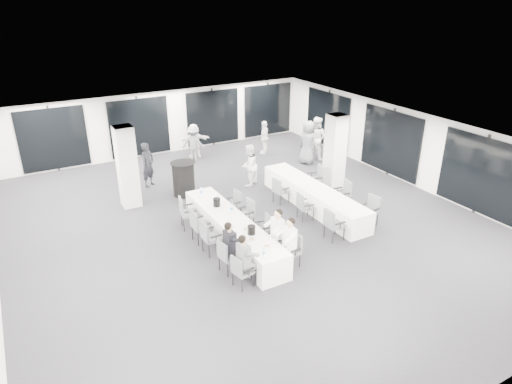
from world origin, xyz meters
TOP-DOWN VIEW (x-y plane):
  - room at (0.89, 1.11)m, footprint 14.04×16.04m
  - column_left at (-2.80, 3.20)m, footprint 0.60×0.60m
  - column_right at (4.20, 1.00)m, footprint 0.60×0.60m
  - banquet_table_main at (-0.91, -0.80)m, footprint 0.90×5.00m
  - banquet_table_side at (2.55, -0.03)m, footprint 0.90×5.00m
  - cocktail_table at (-0.88, 3.12)m, footprint 0.89×0.89m
  - chair_main_left_near at (-1.73, -2.88)m, footprint 0.52×0.55m
  - chair_main_left_second at (-1.74, -2.12)m, footprint 0.53×0.57m
  - chair_main_left_mid at (-1.75, -1.03)m, footprint 0.51×0.57m
  - chair_main_left_fourth at (-1.75, -0.29)m, footprint 0.51×0.58m
  - chair_main_left_far at (-1.75, 0.70)m, footprint 0.60×0.64m
  - chair_main_right_near at (-0.08, -2.68)m, footprint 0.50×0.55m
  - chair_main_right_second at (-0.07, -2.10)m, footprint 0.49×0.55m
  - chair_main_right_mid at (-0.08, -1.22)m, footprint 0.49×0.53m
  - chair_main_right_fourth at (-0.08, -0.18)m, footprint 0.49×0.54m
  - chair_main_right_far at (-0.08, 0.69)m, footprint 0.50×0.54m
  - chair_side_left_near at (1.72, -2.10)m, footprint 0.50×0.56m
  - chair_side_left_mid at (1.72, -0.62)m, footprint 0.52×0.56m
  - chair_side_left_far at (1.72, 0.83)m, footprint 0.52×0.56m
  - chair_side_right_near at (3.38, -1.91)m, footprint 0.55×0.59m
  - chair_side_right_mid at (3.39, -0.57)m, footprint 0.58×0.62m
  - chair_side_right_far at (3.39, 0.94)m, footprint 0.63×0.66m
  - seated_guest_a at (-1.58, -2.87)m, footprint 0.50×0.38m
  - seated_guest_b at (-1.58, -2.11)m, footprint 0.50×0.38m
  - seated_guest_c at (-0.24, -2.69)m, footprint 0.50×0.38m
  - seated_guest_d at (-0.24, -2.10)m, footprint 0.50×0.38m
  - standing_guest_a at (-1.73, 4.55)m, footprint 0.90×0.87m
  - standing_guest_b at (1.59, 2.76)m, footprint 1.02×0.88m
  - standing_guest_c at (0.86, 6.44)m, footprint 1.23×1.07m
  - standing_guest_d at (3.98, 5.69)m, footprint 1.10×1.11m
  - standing_guest_e at (4.90, 3.66)m, footprint 0.93×1.16m
  - standing_guest_f at (1.04, 6.77)m, footprint 1.67×0.98m
  - standing_guest_h at (5.57, 3.96)m, footprint 1.03×1.20m
  - ice_bucket_near at (-0.85, -1.83)m, footprint 0.22×0.22m
  - ice_bucket_far at (-0.92, 0.23)m, footprint 0.22×0.22m
  - water_bottle_a at (-1.10, -2.92)m, footprint 0.06×0.06m
  - water_bottle_b at (-0.68, -0.32)m, footprint 0.08×0.08m
  - water_bottle_c at (-0.98, 1.26)m, footprint 0.08×0.08m
  - plate_a at (-0.99, -2.11)m, footprint 0.22×0.22m
  - plate_b at (-0.82, -2.59)m, footprint 0.20×0.20m
  - plate_c at (-0.85, -1.50)m, footprint 0.18×0.18m
  - wine_glass at (-0.65, -2.78)m, footprint 0.08×0.08m

SIDE VIEW (x-z plane):
  - banquet_table_main at x=-0.91m, z-range 0.00..0.75m
  - banquet_table_side at x=2.55m, z-range 0.00..0.75m
  - chair_main_right_mid at x=-0.08m, z-range 0.06..0.92m
  - chair_main_left_near at x=-1.73m, z-range 0.06..0.94m
  - chair_main_right_far at x=-0.08m, z-range 0.06..0.94m
  - chair_side_left_mid at x=1.72m, z-range 0.06..0.97m
  - chair_main_right_fourth at x=-0.08m, z-range 0.06..0.98m
  - chair_side_left_far at x=1.72m, z-range 0.06..0.98m
  - chair_main_right_near at x=-0.08m, z-range 0.07..0.99m
  - chair_main_left_second at x=-1.74m, z-range 0.07..0.99m
  - chair_side_right_near at x=3.38m, z-range 0.07..1.01m
  - chair_main_right_second at x=-0.07m, z-range 0.07..1.03m
  - chair_side_left_near at x=1.72m, z-range 0.07..1.05m
  - chair_side_right_mid at x=3.39m, z-range 0.07..1.06m
  - chair_main_left_mid at x=-1.75m, z-range 0.07..1.06m
  - chair_main_left_fourth at x=-1.75m, z-range 0.07..1.08m
  - chair_main_left_far at x=-1.75m, z-range 0.07..1.09m
  - chair_side_right_far at x=3.39m, z-range 0.07..1.10m
  - cocktail_table at x=-0.88m, z-range 0.01..1.24m
  - plate_c at x=-0.85m, z-range 0.75..0.78m
  - plate_a at x=-0.99m, z-range 0.75..0.78m
  - plate_b at x=-0.82m, z-range 0.75..0.78m
  - seated_guest_a at x=-1.58m, z-range 0.09..1.53m
  - seated_guest_b at x=-1.58m, z-range 0.09..1.53m
  - seated_guest_c at x=-0.24m, z-range 0.09..1.53m
  - seated_guest_d at x=-0.24m, z-range 0.09..1.53m
  - water_bottle_a at x=-1.10m, z-range 0.75..0.95m
  - standing_guest_d at x=3.98m, z-range 0.00..1.70m
  - standing_guest_f at x=1.04m, z-range 0.00..1.71m
  - standing_guest_c at x=0.86m, z-range 0.00..1.71m
  - water_bottle_c at x=-0.98m, z-range 0.75..0.99m
  - water_bottle_b at x=-0.68m, z-range 0.75..0.99m
  - ice_bucket_near at x=-0.85m, z-range 0.75..1.00m
  - ice_bucket_far at x=-0.92m, z-range 0.75..1.00m
  - wine_glass at x=-0.65m, z-range 0.80..1.01m
  - standing_guest_b at x=1.59m, z-range 0.00..1.82m
  - standing_guest_a at x=-1.73m, z-range 0.00..1.92m
  - standing_guest_e at x=4.90m, z-range 0.00..2.10m
  - standing_guest_h at x=5.57m, z-range 0.00..2.13m
  - room at x=0.89m, z-range -0.03..2.81m
  - column_left at x=-2.80m, z-range 0.00..2.80m
  - column_right at x=4.20m, z-range 0.00..2.80m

